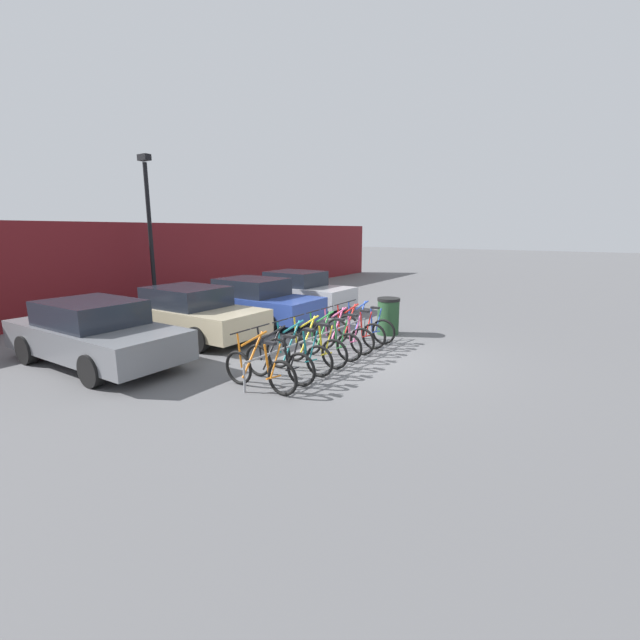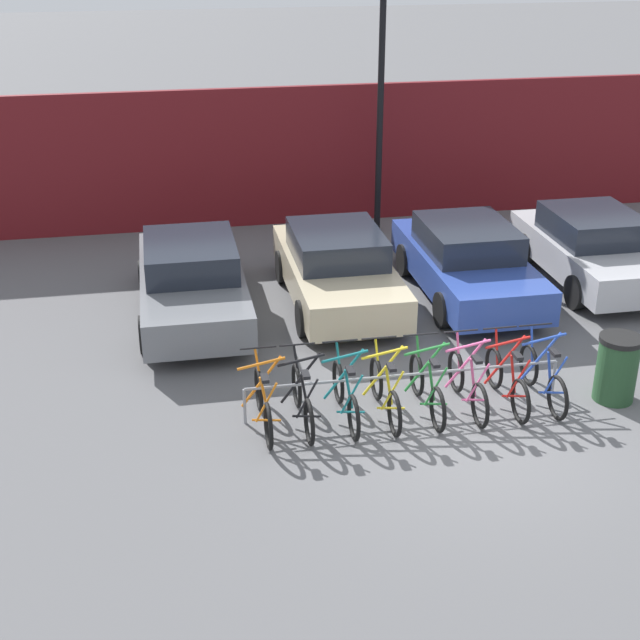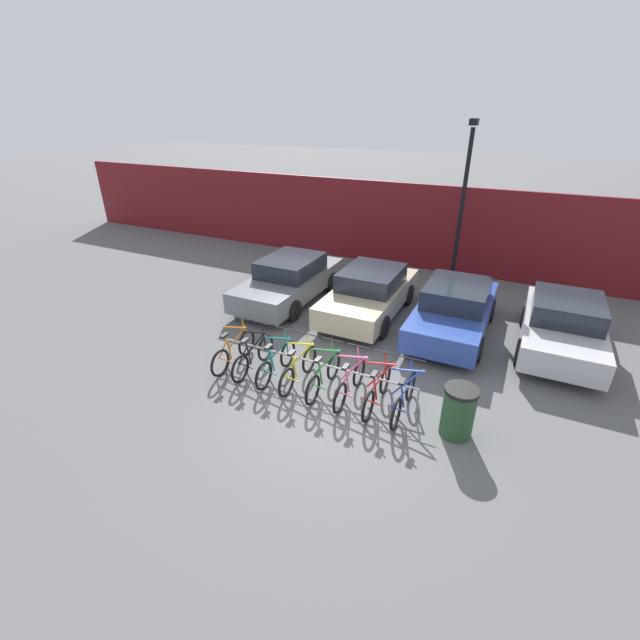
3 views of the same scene
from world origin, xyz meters
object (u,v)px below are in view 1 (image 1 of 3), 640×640
(bicycle_orange, at_px, (260,370))
(car_blue, at_px, (254,301))
(bike_rack, at_px, (316,339))
(bicycle_pink, at_px, (343,336))
(bicycle_green, at_px, (329,342))
(car_beige, at_px, (190,313))
(bicycle_teal, at_px, (298,355))
(lamp_post, at_px, (150,226))
(bicycle_red, at_px, (355,332))
(bicycle_blue, at_px, (365,327))
(car_silver, at_px, (298,291))
(trash_bin, at_px, (388,316))
(bicycle_black, at_px, (279,362))
(bicycle_yellow, at_px, (314,348))
(car_grey, at_px, (95,333))

(bicycle_orange, xyz_separation_m, car_blue, (4.38, 4.03, 0.31))
(bike_rack, xyz_separation_m, bicycle_pink, (0.92, -0.15, -0.12))
(bicycle_green, relative_size, car_beige, 0.40)
(bike_rack, bearing_deg, car_blue, 59.45)
(bicycle_teal, height_order, lamp_post, lamp_post)
(bicycle_red, height_order, car_blue, car_blue)
(car_blue, relative_size, lamp_post, 0.81)
(bicycle_red, bearing_deg, bicycle_teal, -176.85)
(car_beige, bearing_deg, bicycle_blue, -61.29)
(lamp_post, bearing_deg, car_silver, -47.59)
(bike_rack, bearing_deg, lamp_post, 78.83)
(bicycle_red, height_order, car_silver, car_silver)
(bicycle_orange, height_order, trash_bin, bicycle_orange)
(bicycle_pink, distance_m, bicycle_blue, 1.17)
(bicycle_pink, bearing_deg, bicycle_black, 176.38)
(bike_rack, height_order, bicycle_orange, bicycle_orange)
(bicycle_blue, relative_size, car_beige, 0.40)
(car_blue, bearing_deg, car_silver, 5.16)
(bicycle_red, bearing_deg, bicycle_pink, -176.85)
(bicycle_pink, bearing_deg, bicycle_teal, 176.38)
(bicycle_black, relative_size, bicycle_red, 1.00)
(bicycle_black, height_order, bicycle_pink, same)
(bicycle_blue, xyz_separation_m, car_silver, (2.84, 4.27, 0.31))
(bicycle_blue, xyz_separation_m, car_blue, (0.20, 4.03, 0.31))
(bicycle_green, relative_size, bicycle_red, 1.00)
(bicycle_orange, bearing_deg, car_silver, 34.30)
(bike_rack, relative_size, bicycle_pink, 2.76)
(car_blue, bearing_deg, bicycle_blue, -92.90)
(bicycle_orange, xyz_separation_m, car_beige, (1.91, 4.13, 0.31))
(bicycle_yellow, height_order, car_grey, car_grey)
(bicycle_orange, height_order, bicycle_black, same)
(bicycle_yellow, relative_size, lamp_post, 0.32)
(bicycle_black, relative_size, bicycle_green, 1.00)
(bicycle_black, bearing_deg, trash_bin, -3.32)
(bicycle_pink, height_order, car_beige, car_beige)
(bicycle_red, bearing_deg, car_blue, 82.38)
(bicycle_blue, xyz_separation_m, car_grey, (-4.93, 4.03, 0.31))
(car_blue, height_order, lamp_post, lamp_post)
(car_grey, bearing_deg, bike_rack, -53.81)
(bicycle_red, bearing_deg, bicycle_yellow, -176.85)
(bicycle_blue, bearing_deg, bike_rack, 173.69)
(bicycle_teal, relative_size, lamp_post, 0.32)
(bicycle_red, relative_size, car_grey, 0.38)
(bike_rack, relative_size, car_beige, 1.11)
(bicycle_red, bearing_deg, bicycle_blue, 3.15)
(car_grey, bearing_deg, bicycle_orange, -79.41)
(bicycle_yellow, distance_m, car_silver, 6.78)
(lamp_post, height_order, trash_bin, lamp_post)
(bicycle_orange, height_order, car_silver, car_silver)
(bicycle_yellow, distance_m, bicycle_blue, 2.41)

